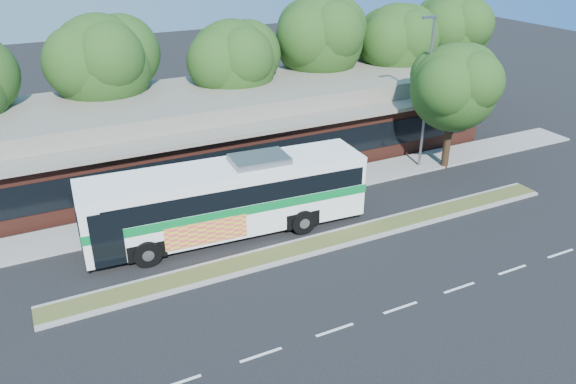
# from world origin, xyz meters

# --- Properties ---
(ground) EXTENTS (120.00, 120.00, 0.00)m
(ground) POSITION_xyz_m (0.00, 0.00, 0.00)
(ground) COLOR black
(ground) RESTS_ON ground
(median_strip) EXTENTS (26.00, 1.10, 0.15)m
(median_strip) POSITION_xyz_m (0.00, 0.60, 0.07)
(median_strip) COLOR #485524
(median_strip) RESTS_ON ground
(sidewalk) EXTENTS (44.00, 2.60, 0.12)m
(sidewalk) POSITION_xyz_m (0.00, 6.40, 0.06)
(sidewalk) COLOR gray
(sidewalk) RESTS_ON ground
(plaza_building) EXTENTS (33.20, 11.20, 4.45)m
(plaza_building) POSITION_xyz_m (0.00, 12.99, 2.13)
(plaza_building) COLOR #4F2218
(plaza_building) RESTS_ON ground
(lamp_post) EXTENTS (0.93, 0.18, 9.07)m
(lamp_post) POSITION_xyz_m (9.56, 6.00, 4.90)
(lamp_post) COLOR slate
(lamp_post) RESTS_ON ground
(tree_bg_b) EXTENTS (6.69, 6.00, 9.00)m
(tree_bg_b) POSITION_xyz_m (-6.57, 16.14, 6.14)
(tree_bg_b) COLOR black
(tree_bg_b) RESTS_ON ground
(tree_bg_c) EXTENTS (6.24, 5.60, 8.26)m
(tree_bg_c) POSITION_xyz_m (1.40, 15.13, 5.59)
(tree_bg_c) COLOR black
(tree_bg_c) RESTS_ON ground
(tree_bg_d) EXTENTS (6.91, 6.20, 9.37)m
(tree_bg_d) POSITION_xyz_m (8.45, 16.15, 6.42)
(tree_bg_d) COLOR black
(tree_bg_d) RESTS_ON ground
(tree_bg_e) EXTENTS (6.47, 5.80, 8.50)m
(tree_bg_e) POSITION_xyz_m (14.42, 15.14, 5.74)
(tree_bg_e) COLOR black
(tree_bg_e) RESTS_ON ground
(tree_bg_f) EXTENTS (6.69, 6.00, 8.92)m
(tree_bg_f) POSITION_xyz_m (20.43, 16.14, 6.06)
(tree_bg_f) COLOR black
(tree_bg_f) RESTS_ON ground
(transit_bus) EXTENTS (13.60, 3.76, 3.78)m
(transit_bus) POSITION_xyz_m (-3.86, 3.55, 2.10)
(transit_bus) COLOR white
(transit_bus) RESTS_ON ground
(sidewalk_tree) EXTENTS (5.70, 5.11, 7.57)m
(sidewalk_tree) POSITION_xyz_m (11.37, 5.42, 5.13)
(sidewalk_tree) COLOR black
(sidewalk_tree) RESTS_ON ground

